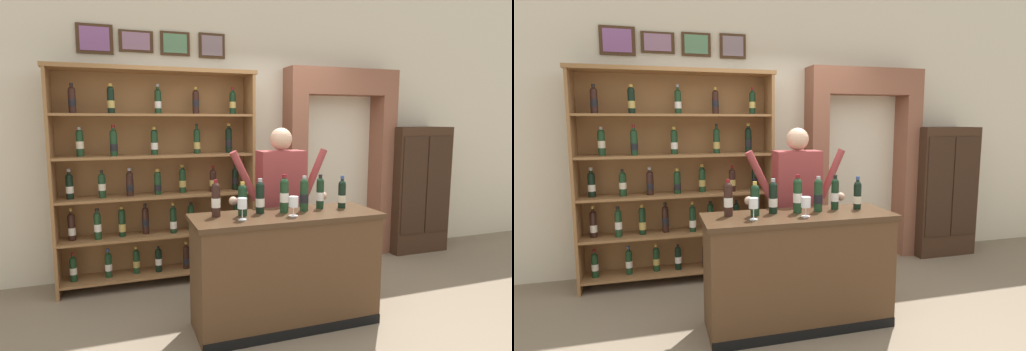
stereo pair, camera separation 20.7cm
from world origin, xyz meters
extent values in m
cube|color=#7A6B56|center=(0.00, 0.00, -0.01)|extent=(14.00, 14.00, 0.02)
cube|color=beige|center=(0.00, 1.67, 1.74)|extent=(12.00, 0.16, 3.49)
cube|color=#422B19|center=(-1.45, 1.58, 2.55)|extent=(0.36, 0.02, 0.30)
cube|color=#8B5597|center=(-1.45, 1.57, 2.55)|extent=(0.29, 0.01, 0.24)
cube|color=#422B19|center=(-1.04, 1.58, 2.55)|extent=(0.35, 0.02, 0.22)
cube|color=gray|center=(-1.04, 1.57, 2.55)|extent=(0.28, 0.01, 0.18)
cube|color=#422B19|center=(-0.63, 1.58, 2.55)|extent=(0.32, 0.02, 0.25)
cube|color=#588D66|center=(-0.63, 1.57, 2.55)|extent=(0.25, 0.01, 0.20)
cube|color=#422B19|center=(-0.23, 1.58, 2.55)|extent=(0.29, 0.02, 0.27)
cube|color=gray|center=(-0.23, 1.57, 2.55)|extent=(0.23, 0.01, 0.21)
cube|color=olive|center=(-1.88, 1.26, 1.12)|extent=(0.03, 0.36, 2.24)
cube|color=olive|center=(0.10, 1.26, 1.12)|extent=(0.03, 0.36, 2.24)
cube|color=olive|center=(-0.89, 1.44, 1.12)|extent=(2.01, 0.02, 2.24)
cube|color=olive|center=(-0.89, 1.26, 0.12)|extent=(1.95, 0.34, 0.03)
cylinder|color=#19381E|center=(-1.74, 1.25, 0.23)|extent=(0.07, 0.07, 0.21)
sphere|color=#19381E|center=(-1.74, 1.25, 0.35)|extent=(0.07, 0.07, 0.07)
cylinder|color=#19381E|center=(-1.74, 1.25, 0.38)|extent=(0.03, 0.03, 0.08)
cylinder|color=maroon|center=(-1.74, 1.25, 0.41)|extent=(0.03, 0.03, 0.03)
cylinder|color=silver|center=(-1.74, 1.25, 0.23)|extent=(0.07, 0.07, 0.07)
cylinder|color=#19381E|center=(-1.41, 1.25, 0.24)|extent=(0.07, 0.07, 0.22)
sphere|color=#19381E|center=(-1.41, 1.25, 0.35)|extent=(0.07, 0.07, 0.07)
cylinder|color=#19381E|center=(-1.41, 1.25, 0.38)|extent=(0.03, 0.03, 0.08)
cylinder|color=navy|center=(-1.41, 1.25, 0.41)|extent=(0.03, 0.03, 0.03)
cylinder|color=silver|center=(-1.41, 1.25, 0.23)|extent=(0.07, 0.07, 0.07)
cylinder|color=#19381E|center=(-1.14, 1.28, 0.24)|extent=(0.07, 0.07, 0.21)
sphere|color=#19381E|center=(-1.14, 1.28, 0.35)|extent=(0.07, 0.07, 0.07)
cylinder|color=#19381E|center=(-1.14, 1.28, 0.38)|extent=(0.03, 0.03, 0.07)
cylinder|color=#B79338|center=(-1.14, 1.28, 0.40)|extent=(0.03, 0.03, 0.03)
cylinder|color=tan|center=(-1.14, 1.28, 0.23)|extent=(0.07, 0.07, 0.07)
cylinder|color=black|center=(-0.91, 1.25, 0.24)|extent=(0.07, 0.07, 0.21)
sphere|color=black|center=(-0.91, 1.25, 0.35)|extent=(0.07, 0.07, 0.07)
cylinder|color=black|center=(-0.91, 1.25, 0.37)|extent=(0.02, 0.02, 0.06)
cylinder|color=black|center=(-0.91, 1.25, 0.39)|extent=(0.03, 0.03, 0.03)
cylinder|color=silver|center=(-0.91, 1.25, 0.24)|extent=(0.07, 0.07, 0.07)
cylinder|color=black|center=(-0.62, 1.25, 0.24)|extent=(0.07, 0.07, 0.22)
sphere|color=black|center=(-0.62, 1.25, 0.35)|extent=(0.07, 0.07, 0.07)
cylinder|color=black|center=(-0.62, 1.25, 0.38)|extent=(0.03, 0.03, 0.08)
cylinder|color=#B79338|center=(-0.62, 1.25, 0.41)|extent=(0.03, 0.03, 0.03)
cylinder|color=black|center=(-0.62, 1.25, 0.21)|extent=(0.07, 0.07, 0.07)
cylinder|color=black|center=(-0.33, 1.27, 0.24)|extent=(0.07, 0.07, 0.22)
sphere|color=black|center=(-0.33, 1.27, 0.35)|extent=(0.07, 0.07, 0.07)
cylinder|color=black|center=(-0.33, 1.27, 0.38)|extent=(0.03, 0.03, 0.07)
cylinder|color=maroon|center=(-0.33, 1.27, 0.41)|extent=(0.04, 0.04, 0.03)
cylinder|color=beige|center=(-0.33, 1.27, 0.25)|extent=(0.07, 0.07, 0.07)
cylinder|color=#19381E|center=(-0.07, 1.30, 0.24)|extent=(0.07, 0.07, 0.23)
sphere|color=#19381E|center=(-0.07, 1.30, 0.36)|extent=(0.07, 0.07, 0.07)
cylinder|color=#19381E|center=(-0.07, 1.30, 0.39)|extent=(0.03, 0.03, 0.07)
cylinder|color=black|center=(-0.07, 1.30, 0.42)|extent=(0.03, 0.03, 0.03)
cylinder|color=tan|center=(-0.07, 1.30, 0.23)|extent=(0.07, 0.07, 0.07)
cube|color=olive|center=(-0.89, 1.26, 0.53)|extent=(1.95, 0.34, 0.02)
cylinder|color=black|center=(-1.74, 1.27, 0.66)|extent=(0.07, 0.07, 0.23)
sphere|color=black|center=(-1.74, 1.27, 0.78)|extent=(0.07, 0.07, 0.07)
cylinder|color=black|center=(-1.74, 1.27, 0.82)|extent=(0.02, 0.02, 0.08)
cylinder|color=#B79338|center=(-1.74, 1.27, 0.85)|extent=(0.03, 0.03, 0.03)
cylinder|color=silver|center=(-1.74, 1.27, 0.63)|extent=(0.07, 0.07, 0.07)
cylinder|color=#19381E|center=(-1.50, 1.23, 0.66)|extent=(0.07, 0.07, 0.24)
sphere|color=#19381E|center=(-1.50, 1.23, 0.79)|extent=(0.07, 0.07, 0.07)
cylinder|color=#19381E|center=(-1.50, 1.23, 0.82)|extent=(0.03, 0.03, 0.07)
cylinder|color=black|center=(-1.50, 1.23, 0.84)|extent=(0.04, 0.04, 0.03)
cylinder|color=silver|center=(-1.50, 1.23, 0.66)|extent=(0.07, 0.07, 0.08)
cylinder|color=black|center=(-1.26, 1.26, 0.67)|extent=(0.07, 0.07, 0.25)
sphere|color=black|center=(-1.26, 1.26, 0.80)|extent=(0.07, 0.07, 0.07)
cylinder|color=black|center=(-1.26, 1.26, 0.82)|extent=(0.03, 0.03, 0.06)
cylinder|color=#B79338|center=(-1.26, 1.26, 0.84)|extent=(0.03, 0.03, 0.03)
cylinder|color=tan|center=(-1.26, 1.26, 0.63)|extent=(0.07, 0.07, 0.08)
cylinder|color=black|center=(-1.03, 1.28, 0.66)|extent=(0.07, 0.07, 0.24)
sphere|color=black|center=(-1.03, 1.28, 0.79)|extent=(0.07, 0.07, 0.07)
cylinder|color=black|center=(-1.03, 1.28, 0.82)|extent=(0.03, 0.03, 0.07)
cylinder|color=black|center=(-1.03, 1.28, 0.85)|extent=(0.03, 0.03, 0.03)
cylinder|color=black|center=(-1.03, 1.28, 0.66)|extent=(0.07, 0.07, 0.08)
cylinder|color=black|center=(-0.75, 1.22, 0.66)|extent=(0.07, 0.07, 0.24)
sphere|color=black|center=(-0.75, 1.22, 0.79)|extent=(0.07, 0.07, 0.07)
cylinder|color=black|center=(-0.75, 1.22, 0.82)|extent=(0.03, 0.03, 0.08)
cylinder|color=#B79338|center=(-0.75, 1.22, 0.85)|extent=(0.03, 0.03, 0.03)
cylinder|color=silver|center=(-0.75, 1.22, 0.63)|extent=(0.07, 0.07, 0.08)
cylinder|color=#19381E|center=(-0.55, 1.29, 0.66)|extent=(0.07, 0.07, 0.24)
sphere|color=#19381E|center=(-0.55, 1.29, 0.79)|extent=(0.07, 0.07, 0.07)
cylinder|color=#19381E|center=(-0.55, 1.29, 0.81)|extent=(0.03, 0.03, 0.06)
cylinder|color=black|center=(-0.55, 1.29, 0.83)|extent=(0.04, 0.04, 0.03)
cylinder|color=black|center=(-0.55, 1.29, 0.67)|extent=(0.07, 0.07, 0.08)
cylinder|color=black|center=(-0.27, 1.24, 0.66)|extent=(0.07, 0.07, 0.24)
sphere|color=black|center=(-0.27, 1.24, 0.79)|extent=(0.07, 0.07, 0.07)
cylinder|color=black|center=(-0.27, 1.24, 0.82)|extent=(0.03, 0.03, 0.07)
cylinder|color=black|center=(-0.27, 1.24, 0.84)|extent=(0.03, 0.03, 0.03)
cylinder|color=silver|center=(-0.27, 1.24, 0.65)|extent=(0.07, 0.07, 0.08)
cylinder|color=#19381E|center=(-0.04, 1.29, 0.67)|extent=(0.07, 0.07, 0.25)
sphere|color=#19381E|center=(-0.04, 1.29, 0.80)|extent=(0.07, 0.07, 0.07)
cylinder|color=#19381E|center=(-0.04, 1.29, 0.83)|extent=(0.03, 0.03, 0.07)
cylinder|color=#99999E|center=(-0.04, 1.29, 0.85)|extent=(0.03, 0.03, 0.03)
cylinder|color=black|center=(-0.04, 1.29, 0.63)|extent=(0.07, 0.07, 0.08)
cube|color=olive|center=(-0.89, 1.26, 0.95)|extent=(1.95, 0.34, 0.02)
cylinder|color=black|center=(-1.74, 1.28, 1.06)|extent=(0.07, 0.07, 0.21)
sphere|color=black|center=(-1.74, 1.28, 1.18)|extent=(0.07, 0.07, 0.07)
cylinder|color=black|center=(-1.74, 1.28, 1.21)|extent=(0.03, 0.03, 0.08)
cylinder|color=#99999E|center=(-1.74, 1.28, 1.24)|extent=(0.04, 0.04, 0.03)
cylinder|color=silver|center=(-1.74, 1.28, 1.05)|extent=(0.07, 0.07, 0.07)
cylinder|color=#19381E|center=(-1.44, 1.25, 1.06)|extent=(0.07, 0.07, 0.21)
sphere|color=#19381E|center=(-1.44, 1.25, 1.17)|extent=(0.07, 0.07, 0.07)
cylinder|color=#19381E|center=(-1.44, 1.25, 1.20)|extent=(0.03, 0.03, 0.07)
cylinder|color=black|center=(-1.44, 1.25, 1.22)|extent=(0.03, 0.03, 0.03)
cylinder|color=beige|center=(-1.44, 1.25, 1.07)|extent=(0.07, 0.07, 0.07)
cylinder|color=black|center=(-1.17, 1.25, 1.06)|extent=(0.07, 0.07, 0.21)
sphere|color=black|center=(-1.17, 1.25, 1.17)|extent=(0.07, 0.07, 0.07)
cylinder|color=black|center=(-1.17, 1.25, 1.20)|extent=(0.03, 0.03, 0.08)
cylinder|color=#99999E|center=(-1.17, 1.25, 1.23)|extent=(0.04, 0.04, 0.03)
cylinder|color=black|center=(-1.17, 1.25, 1.04)|extent=(0.07, 0.07, 0.07)
cylinder|color=#19381E|center=(-0.90, 1.26, 1.06)|extent=(0.07, 0.07, 0.20)
sphere|color=#19381E|center=(-0.90, 1.26, 1.16)|extent=(0.07, 0.07, 0.07)
cylinder|color=#19381E|center=(-0.90, 1.26, 1.19)|extent=(0.03, 0.03, 0.06)
cylinder|color=#B79338|center=(-0.90, 1.26, 1.21)|extent=(0.04, 0.04, 0.03)
cylinder|color=black|center=(-0.90, 1.26, 1.03)|extent=(0.07, 0.07, 0.06)
cylinder|color=#19381E|center=(-0.63, 1.29, 1.07)|extent=(0.07, 0.07, 0.22)
sphere|color=#19381E|center=(-0.63, 1.29, 1.18)|extent=(0.07, 0.07, 0.07)
cylinder|color=#19381E|center=(-0.63, 1.29, 1.22)|extent=(0.03, 0.03, 0.08)
cylinder|color=#B79338|center=(-0.63, 1.29, 1.24)|extent=(0.04, 0.04, 0.03)
cylinder|color=tan|center=(-0.63, 1.29, 1.05)|extent=(0.07, 0.07, 0.07)
cylinder|color=black|center=(-0.32, 1.23, 1.06)|extent=(0.07, 0.07, 0.20)
sphere|color=black|center=(-0.32, 1.23, 1.17)|extent=(0.07, 0.07, 0.07)
cylinder|color=black|center=(-0.32, 1.23, 1.20)|extent=(0.03, 0.03, 0.08)
cylinder|color=maroon|center=(-0.32, 1.23, 1.23)|extent=(0.03, 0.03, 0.03)
cylinder|color=tan|center=(-0.32, 1.23, 1.05)|extent=(0.07, 0.07, 0.06)
cylinder|color=black|center=(-0.05, 1.29, 1.06)|extent=(0.07, 0.07, 0.20)
sphere|color=black|center=(-0.05, 1.29, 1.17)|extent=(0.07, 0.07, 0.07)
cylinder|color=black|center=(-0.05, 1.29, 1.20)|extent=(0.03, 0.03, 0.08)
cylinder|color=black|center=(-0.05, 1.29, 1.23)|extent=(0.03, 0.03, 0.03)
cylinder|color=black|center=(-0.05, 1.29, 1.06)|extent=(0.07, 0.07, 0.06)
cube|color=olive|center=(-0.89, 1.26, 1.36)|extent=(1.95, 0.34, 0.02)
cylinder|color=#19381E|center=(-1.62, 1.27, 1.48)|extent=(0.07, 0.07, 0.22)
sphere|color=#19381E|center=(-1.62, 1.27, 1.60)|extent=(0.07, 0.07, 0.07)
cylinder|color=#19381E|center=(-1.62, 1.27, 1.63)|extent=(0.03, 0.03, 0.06)
cylinder|color=#99999E|center=(-1.62, 1.27, 1.65)|extent=(0.03, 0.03, 0.03)
cylinder|color=beige|center=(-1.62, 1.27, 1.48)|extent=(0.07, 0.07, 0.07)
cylinder|color=#19381E|center=(-1.31, 1.23, 1.48)|extent=(0.07, 0.07, 0.22)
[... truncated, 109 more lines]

